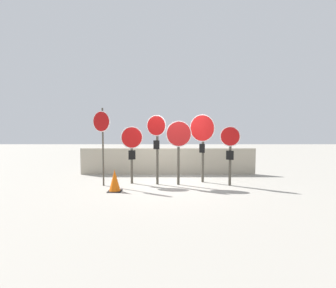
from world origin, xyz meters
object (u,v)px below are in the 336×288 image
object	(u,v)px
stop_sign_1	(132,145)
stop_sign_5	(230,146)
stop_sign_0	(102,129)
stop_sign_4	(202,135)
traffic_cone_0	(115,181)
stop_sign_2	(157,137)
stop_sign_3	(179,141)

from	to	relation	value
stop_sign_1	stop_sign_5	size ratio (longest dim) A/B	1.00
stop_sign_1	stop_sign_0	bearing A→B (deg)	-176.52
stop_sign_0	stop_sign_4	world-z (taller)	stop_sign_0
traffic_cone_0	stop_sign_4	bearing A→B (deg)	24.33
stop_sign_2	stop_sign_3	size ratio (longest dim) A/B	1.09
stop_sign_1	stop_sign_2	distance (m)	0.91
stop_sign_4	traffic_cone_0	bearing A→B (deg)	-122.91
stop_sign_5	stop_sign_4	bearing A→B (deg)	170.66
stop_sign_4	traffic_cone_0	xyz separation A→B (m)	(-2.83, -1.28, -1.33)
stop_sign_0	stop_sign_5	xyz separation A→B (m)	(4.24, 0.04, -0.56)
stop_sign_4	traffic_cone_0	size ratio (longest dim) A/B	3.58
stop_sign_5	traffic_cone_0	world-z (taller)	stop_sign_5
stop_sign_0	stop_sign_4	size ratio (longest dim) A/B	1.08
stop_sign_2	stop_sign_5	size ratio (longest dim) A/B	1.19
stop_sign_5	stop_sign_2	bearing A→B (deg)	-162.47
stop_sign_0	traffic_cone_0	bearing A→B (deg)	-27.89
stop_sign_2	stop_sign_3	distance (m)	0.75
stop_sign_1	stop_sign_4	world-z (taller)	stop_sign_4
stop_sign_0	stop_sign_4	xyz separation A→B (m)	(3.38, 0.55, -0.24)
stop_sign_0	stop_sign_3	bearing A→B (deg)	28.34
stop_sign_1	stop_sign_4	distance (m)	2.48
stop_sign_5	stop_sign_0	bearing A→B (deg)	-158.13
stop_sign_3	stop_sign_5	size ratio (longest dim) A/B	1.09
stop_sign_3	traffic_cone_0	distance (m)	2.46
stop_sign_0	stop_sign_2	bearing A→B (deg)	31.59
stop_sign_4	stop_sign_0	bearing A→B (deg)	-138.06
stop_sign_1	stop_sign_3	xyz separation A→B (m)	(1.60, -0.20, 0.14)
stop_sign_0	stop_sign_3	distance (m)	2.57
stop_sign_0	stop_sign_5	size ratio (longest dim) A/B	1.30
stop_sign_0	stop_sign_1	distance (m)	1.13
stop_sign_3	stop_sign_1	bearing A→B (deg)	164.80
stop_sign_0	stop_sign_3	size ratio (longest dim) A/B	1.19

